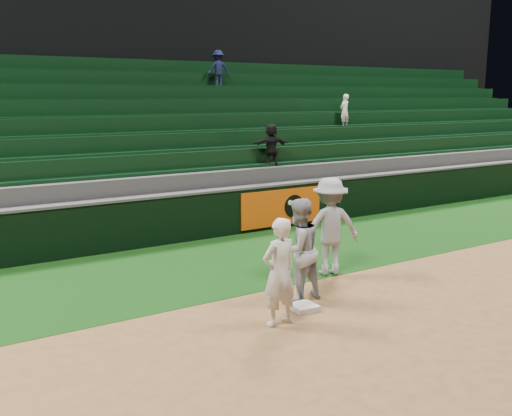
{
  "coord_description": "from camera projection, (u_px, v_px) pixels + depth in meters",
  "views": [
    {
      "loc": [
        -5.75,
        -7.74,
        3.63
      ],
      "look_at": [
        0.48,
        2.3,
        1.3
      ],
      "focal_mm": 40.0,
      "sensor_mm": 36.0,
      "label": 1
    }
  ],
  "objects": [
    {
      "name": "ground",
      "position": [
        301.0,
        304.0,
        10.13
      ],
      "size": [
        70.0,
        70.0,
        0.0
      ],
      "primitive_type": "plane",
      "color": "brown",
      "rests_on": "ground"
    },
    {
      "name": "foul_grass",
      "position": [
        221.0,
        262.0,
        12.63
      ],
      "size": [
        36.0,
        4.2,
        0.01
      ],
      "primitive_type": "cube",
      "color": "black",
      "rests_on": "ground"
    },
    {
      "name": "upper_deck",
      "position": [
        53.0,
        37.0,
        23.51
      ],
      "size": [
        40.0,
        12.0,
        12.0
      ],
      "primitive_type": "cube",
      "color": "black",
      "rests_on": "ground"
    },
    {
      "name": "first_base",
      "position": [
        304.0,
        307.0,
        9.84
      ],
      "size": [
        0.44,
        0.44,
        0.09
      ],
      "primitive_type": "cube",
      "rotation": [
        0.0,
        0.0,
        -0.04
      ],
      "color": "silver",
      "rests_on": "ground"
    },
    {
      "name": "first_baseman",
      "position": [
        279.0,
        272.0,
        9.05
      ],
      "size": [
        0.69,
        0.49,
        1.77
      ],
      "primitive_type": "imported",
      "rotation": [
        0.0,
        0.0,
        3.26
      ],
      "color": "silver",
      "rests_on": "ground"
    },
    {
      "name": "baserunner",
      "position": [
        298.0,
        250.0,
        10.14
      ],
      "size": [
        0.96,
        0.78,
        1.87
      ],
      "primitive_type": "imported",
      "rotation": [
        0.0,
        0.0,
        3.22
      ],
      "color": "#95989F",
      "rests_on": "ground"
    },
    {
      "name": "base_coach",
      "position": [
        330.0,
        226.0,
        11.63
      ],
      "size": [
        1.46,
        1.09,
        2.01
      ],
      "primitive_type": "imported",
      "rotation": [
        0.0,
        0.0,
        2.84
      ],
      "color": "#8E929A",
      "rests_on": "foul_grass"
    },
    {
      "name": "field_wall",
      "position": [
        180.0,
        217.0,
        14.36
      ],
      "size": [
        36.0,
        0.45,
        1.25
      ],
      "color": "black",
      "rests_on": "ground"
    },
    {
      "name": "stadium_seating",
      "position": [
        127.0,
        160.0,
        17.28
      ],
      "size": [
        36.0,
        5.95,
        5.17
      ],
      "color": "#343436",
      "rests_on": "ground"
    }
  ]
}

